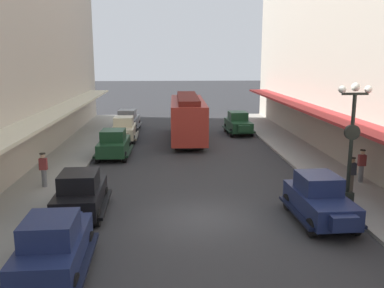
% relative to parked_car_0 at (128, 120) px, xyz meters
% --- Properties ---
extents(ground_plane, '(200.00, 200.00, 0.00)m').
position_rel_parked_car_0_xyz_m(ground_plane, '(4.76, -20.95, -0.94)').
color(ground_plane, '#2D2D30').
extents(sidewalk_left, '(3.00, 60.00, 0.15)m').
position_rel_parked_car_0_xyz_m(sidewalk_left, '(-2.74, -20.95, -0.87)').
color(sidewalk_left, '#99968E').
rests_on(sidewalk_left, ground).
extents(sidewalk_right, '(3.00, 60.00, 0.15)m').
position_rel_parked_car_0_xyz_m(sidewalk_right, '(12.26, -20.95, -0.87)').
color(sidewalk_right, '#99968E').
rests_on(sidewalk_right, ground).
extents(parked_car_0, '(2.30, 4.32, 1.84)m').
position_rel_parked_car_0_xyz_m(parked_car_0, '(0.00, 0.00, 0.00)').
color(parked_car_0, slate).
rests_on(parked_car_0, ground).
extents(parked_car_1, '(2.28, 4.31, 1.84)m').
position_rel_parked_car_0_xyz_m(parked_car_1, '(9.42, -2.33, 0.00)').
color(parked_car_1, '#193D23').
rests_on(parked_car_1, ground).
extents(parked_car_2, '(2.20, 4.28, 1.84)m').
position_rel_parked_car_0_xyz_m(parked_car_2, '(0.04, -10.25, 0.00)').
color(parked_car_2, '#193D23').
rests_on(parked_car_2, ground).
extents(parked_car_3, '(2.24, 4.30, 1.84)m').
position_rel_parked_car_0_xyz_m(parked_car_3, '(0.08, -24.97, 0.00)').
color(parked_car_3, '#19234C').
rests_on(parked_car_3, ground).
extents(parked_car_4, '(2.20, 4.28, 1.84)m').
position_rel_parked_car_0_xyz_m(parked_car_4, '(0.11, -4.79, 0.00)').
color(parked_car_4, beige).
rests_on(parked_car_4, ground).
extents(parked_car_5, '(2.24, 4.30, 1.84)m').
position_rel_parked_car_0_xyz_m(parked_car_5, '(9.35, -21.45, 0.00)').
color(parked_car_5, '#19234C').
rests_on(parked_car_5, ground).
extents(parked_car_6, '(2.25, 4.30, 1.84)m').
position_rel_parked_car_0_xyz_m(parked_car_6, '(-0.09, -20.16, 0.00)').
color(parked_car_6, black).
rests_on(parked_car_6, ground).
extents(streetcar, '(2.69, 9.64, 3.46)m').
position_rel_parked_car_0_xyz_m(streetcar, '(5.04, -4.85, 0.96)').
color(streetcar, '#A52D23').
rests_on(streetcar, ground).
extents(lamp_post_with_clock, '(1.42, 0.44, 5.16)m').
position_rel_parked_car_0_xyz_m(lamp_post_with_clock, '(11.16, -19.89, 2.04)').
color(lamp_post_with_clock, black).
rests_on(lamp_post_with_clock, sidewalk_right).
extents(fire_hydrant, '(0.24, 0.24, 0.82)m').
position_rel_parked_car_0_xyz_m(fire_hydrant, '(-1.59, -16.26, -0.38)').
color(fire_hydrant, '#B21E19').
rests_on(fire_hydrant, sidewalk_left).
extents(pedestrian_0, '(0.36, 0.28, 1.67)m').
position_rel_parked_car_0_xyz_m(pedestrian_0, '(-2.53, -16.75, 0.07)').
color(pedestrian_0, slate).
rests_on(pedestrian_0, sidewalk_left).
extents(pedestrian_3, '(0.36, 0.28, 1.67)m').
position_rel_parked_car_0_xyz_m(pedestrian_3, '(13.15, -16.96, 0.07)').
color(pedestrian_3, slate).
rests_on(pedestrian_3, sidewalk_right).
extents(pedestrian_4, '(0.36, 0.28, 1.67)m').
position_rel_parked_car_0_xyz_m(pedestrian_4, '(11.93, -18.51, 0.07)').
color(pedestrian_4, '#4C4238').
rests_on(pedestrian_4, sidewalk_right).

